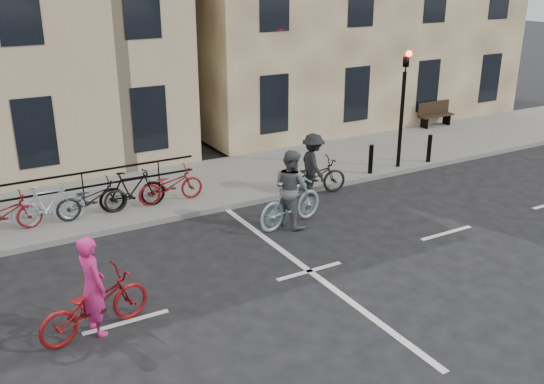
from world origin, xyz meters
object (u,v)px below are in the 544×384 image
traffic_light (403,95)px  cyclist_pink (94,300)px  cyclist_grey (291,196)px  cyclist_dark (313,171)px  bench (435,113)px

traffic_light → cyclist_pink: (-10.73, -4.38, -1.81)m
cyclist_grey → cyclist_dark: 2.31m
bench → cyclist_dark: size_ratio=0.76×
cyclist_pink → cyclist_dark: size_ratio=1.05×
cyclist_grey → cyclist_dark: size_ratio=1.01×
cyclist_pink → cyclist_grey: size_ratio=1.04×
cyclist_grey → cyclist_dark: cyclist_grey is taller
traffic_light → cyclist_grey: (-5.25, -2.01, -1.66)m
cyclist_grey → bench: bearing=-74.3°
bench → cyclist_dark: bearing=-155.4°
cyclist_dark → traffic_light: bearing=-73.1°
traffic_light → cyclist_grey: size_ratio=1.85×
traffic_light → cyclist_dark: bearing=-172.9°
bench → cyclist_pink: (-15.53, -7.77, -0.03)m
traffic_light → bench: 6.14m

